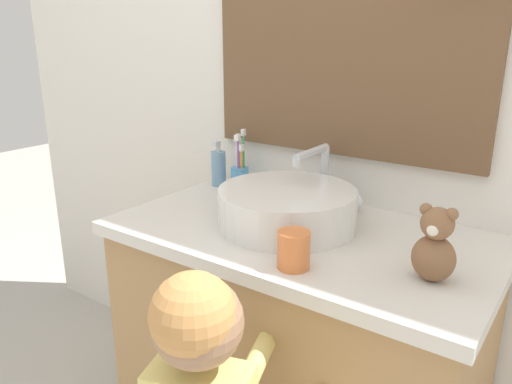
% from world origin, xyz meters
% --- Properties ---
extents(wall_back, '(3.20, 0.18, 2.50)m').
position_xyz_m(wall_back, '(0.02, 0.62, 1.29)').
color(wall_back, silver).
rests_on(wall_back, ground_plane).
extents(vanity_counter, '(1.02, 0.57, 0.81)m').
position_xyz_m(vanity_counter, '(0.00, 0.31, 0.40)').
color(vanity_counter, '#A37A4C').
rests_on(vanity_counter, ground_plane).
extents(sink_basin, '(0.37, 0.42, 0.19)m').
position_xyz_m(sink_basin, '(-0.05, 0.32, 0.86)').
color(sink_basin, white).
rests_on(sink_basin, vanity_counter).
extents(toothbrush_holder, '(0.06, 0.06, 0.20)m').
position_xyz_m(toothbrush_holder, '(-0.36, 0.52, 0.86)').
color(toothbrush_holder, '#4C93C6').
rests_on(toothbrush_holder, vanity_counter).
extents(soap_dispenser, '(0.05, 0.05, 0.16)m').
position_xyz_m(soap_dispenser, '(-0.44, 0.51, 0.87)').
color(soap_dispenser, '#6B93B2').
rests_on(soap_dispenser, vanity_counter).
extents(teddy_bear, '(0.09, 0.08, 0.17)m').
position_xyz_m(teddy_bear, '(0.37, 0.23, 0.89)').
color(teddy_bear, brown).
rests_on(teddy_bear, vanity_counter).
extents(drinking_cup, '(0.07, 0.07, 0.09)m').
position_xyz_m(drinking_cup, '(0.10, 0.11, 0.85)').
color(drinking_cup, orange).
rests_on(drinking_cup, vanity_counter).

